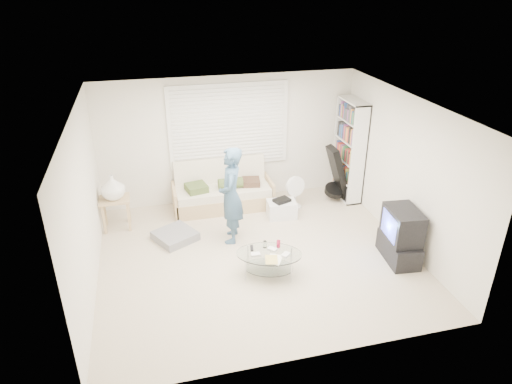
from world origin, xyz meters
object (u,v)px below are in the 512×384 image
object	(u,v)px
futon_sofa	(223,193)
tv_unit	(401,236)
bookshelf	(349,150)
coffee_table	(269,257)

from	to	relation	value
futon_sofa	tv_unit	world-z (taller)	futon_sofa
bookshelf	tv_unit	distance (m)	2.41
futon_sofa	tv_unit	bearing A→B (deg)	-45.72
futon_sofa	coffee_table	xyz separation A→B (m)	(0.29, -2.36, -0.01)
bookshelf	tv_unit	bearing A→B (deg)	-93.06
bookshelf	tv_unit	size ratio (longest dim) A/B	2.27
tv_unit	bookshelf	bearing A→B (deg)	86.94
tv_unit	coffee_table	distance (m)	2.14
futon_sofa	coffee_table	distance (m)	2.38
futon_sofa	coffee_table	size ratio (longest dim) A/B	1.68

